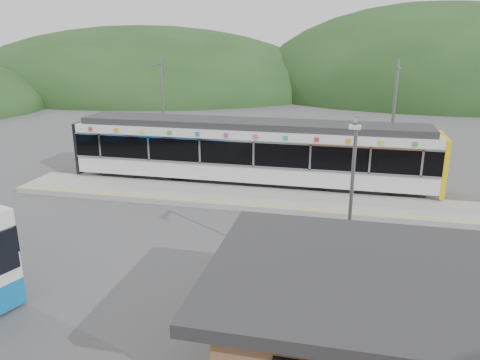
# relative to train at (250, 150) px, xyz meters

# --- Properties ---
(ground) EXTENTS (120.00, 120.00, 0.00)m
(ground) POSITION_rel_train_xyz_m (0.78, -6.00, -2.06)
(ground) COLOR #4C4C4F
(ground) RESTS_ON ground
(hills) EXTENTS (146.00, 149.00, 26.00)m
(hills) POSITION_rel_train_xyz_m (6.97, -0.71, -2.06)
(hills) COLOR #1E3D19
(hills) RESTS_ON ground
(platform) EXTENTS (26.00, 3.20, 0.30)m
(platform) POSITION_rel_train_xyz_m (0.78, -2.70, -1.91)
(platform) COLOR #9E9E99
(platform) RESTS_ON ground
(yellow_line) EXTENTS (26.00, 0.10, 0.01)m
(yellow_line) POSITION_rel_train_xyz_m (0.78, -4.00, -1.76)
(yellow_line) COLOR yellow
(yellow_line) RESTS_ON platform
(train) EXTENTS (20.44, 3.01, 3.74)m
(train) POSITION_rel_train_xyz_m (0.00, 0.00, 0.00)
(train) COLOR black
(train) RESTS_ON ground
(catenary_mast_west) EXTENTS (0.18, 1.80, 7.00)m
(catenary_mast_west) POSITION_rel_train_xyz_m (-6.22, 2.56, 1.58)
(catenary_mast_west) COLOR slate
(catenary_mast_west) RESTS_ON ground
(catenary_mast_east) EXTENTS (0.18, 1.80, 7.00)m
(catenary_mast_east) POSITION_rel_train_xyz_m (7.78, 2.56, 1.58)
(catenary_mast_east) COLOR slate
(catenary_mast_east) RESTS_ON ground
(station_shelter) EXTENTS (9.20, 6.20, 3.00)m
(station_shelter) POSITION_rel_train_xyz_m (6.78, -15.00, -0.51)
(station_shelter) COLOR brown
(station_shelter) RESTS_ON ground
(lamp_post) EXTENTS (0.36, 1.05, 5.89)m
(lamp_post) POSITION_rel_train_xyz_m (5.50, -10.74, 1.46)
(lamp_post) COLOR slate
(lamp_post) RESTS_ON ground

